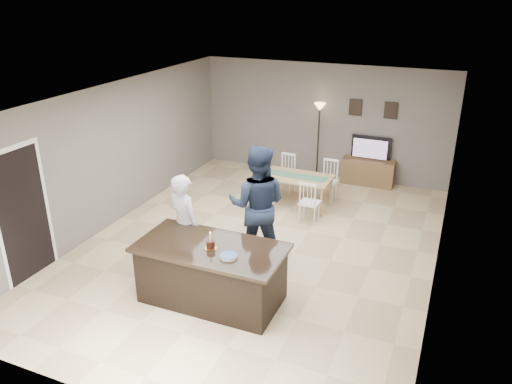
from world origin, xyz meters
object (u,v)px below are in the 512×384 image
at_px(woman, 184,225).
at_px(dining_table, 297,181).
at_px(kitchen_island, 212,273).
at_px(television, 371,148).
at_px(floor_lamp, 319,120).
at_px(tv_console, 368,172).
at_px(birthday_cake, 211,244).
at_px(plate_stack, 228,256).
at_px(man, 257,205).

xyz_separation_m(woman, dining_table, (0.82, 3.19, -0.29)).
bearing_deg(dining_table, kitchen_island, -89.61).
relative_size(kitchen_island, television, 2.35).
relative_size(woman, floor_lamp, 0.93).
xyz_separation_m(tv_console, floor_lamp, (-1.24, 0.02, 1.11)).
xyz_separation_m(tv_console, birthday_cake, (-1.17, -5.62, 0.66)).
bearing_deg(plate_stack, woman, 146.93).
xyz_separation_m(woman, man, (0.92, 0.80, 0.17)).
relative_size(woman, dining_table, 1.03).
bearing_deg(television, man, 76.43).
height_order(woman, floor_lamp, floor_lamp).
distance_m(kitchen_island, dining_table, 3.75).
height_order(tv_console, floor_lamp, floor_lamp).
height_order(kitchen_island, plate_stack, plate_stack).
bearing_deg(kitchen_island, man, 83.09).
distance_m(woman, dining_table, 3.31).
relative_size(kitchen_island, woman, 1.27).
relative_size(television, man, 0.45).
xyz_separation_m(kitchen_island, woman, (-0.76, 0.55, 0.39)).
bearing_deg(man, dining_table, -101.21).
bearing_deg(dining_table, tv_console, 59.32).
distance_m(woman, floor_lamp, 5.12).
relative_size(television, dining_table, 0.56).
xyz_separation_m(man, dining_table, (-0.10, 2.40, -0.46)).
relative_size(man, dining_table, 1.24).
distance_m(kitchen_island, tv_console, 5.70).
xyz_separation_m(woman, birthday_cake, (0.79, -0.60, 0.11)).
bearing_deg(tv_console, floor_lamp, 179.08).
relative_size(birthday_cake, floor_lamp, 0.14).
distance_m(tv_console, birthday_cake, 5.78).
bearing_deg(television, birthday_cake, 78.36).
bearing_deg(birthday_cake, kitchen_island, 120.02).
height_order(television, birthday_cake, birthday_cake).
distance_m(tv_console, television, 0.57).
distance_m(man, birthday_cake, 1.40).
height_order(birthday_cake, plate_stack, birthday_cake).
bearing_deg(kitchen_island, television, 77.99).
distance_m(tv_console, plate_stack, 5.85).
bearing_deg(kitchen_island, plate_stack, -26.68).
relative_size(television, woman, 0.54).
bearing_deg(television, floor_lamp, 2.31).
xyz_separation_m(tv_console, dining_table, (-1.14, -1.83, 0.26)).
bearing_deg(plate_stack, kitchen_island, 153.32).
height_order(television, woman, woman).
bearing_deg(floor_lamp, kitchen_island, -89.58).
bearing_deg(tv_console, dining_table, -121.98).
distance_m(man, plate_stack, 1.55).
distance_m(television, woman, 5.45).
xyz_separation_m(television, dining_table, (-1.14, -1.90, -0.31)).
distance_m(kitchen_island, television, 5.78).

